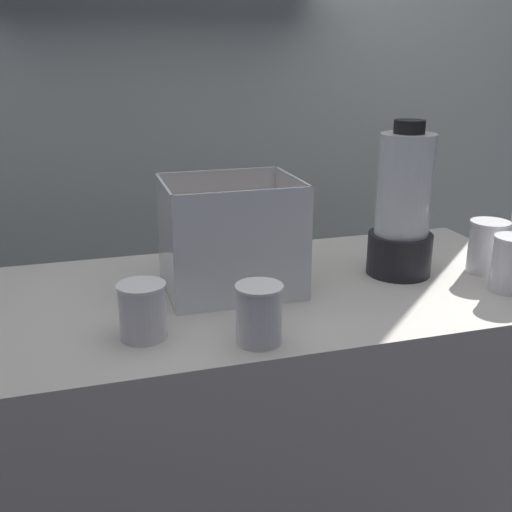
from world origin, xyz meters
name	(u,v)px	position (x,y,z in m)	size (l,w,h in m)	color
counter	(256,456)	(0.00, 0.00, 0.45)	(1.40, 0.64, 0.90)	beige
back_wall_unit	(188,100)	(0.00, 0.77, 1.26)	(2.60, 0.24, 2.50)	silver
carrot_display_bin	(229,254)	(-0.05, 0.02, 0.98)	(0.29, 0.24, 0.25)	white
blender_pitcher	(403,211)	(0.36, 0.01, 1.06)	(0.15, 0.15, 0.36)	black
juice_cup_beet_far_left	(143,313)	(-0.27, -0.17, 0.95)	(0.09, 0.09, 0.11)	white
juice_cup_carrot_left	(259,318)	(-0.07, -0.25, 0.95)	(0.09, 0.09, 0.11)	white
juice_cup_orange_middle	(510,268)	(0.54, -0.16, 0.95)	(0.09, 0.09, 0.13)	white
juice_cup_orange_right	(487,250)	(0.57, -0.05, 0.95)	(0.09, 0.09, 0.13)	white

